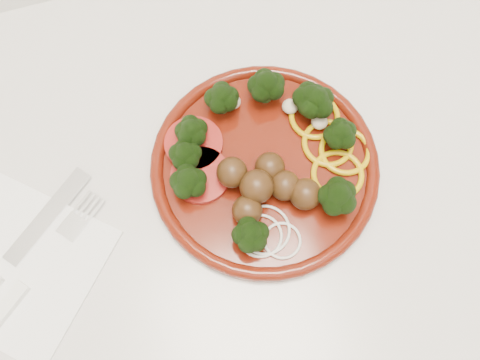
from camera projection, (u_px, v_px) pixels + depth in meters
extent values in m
cube|color=silver|center=(238.00, 273.00, 0.99)|extent=(2.40, 0.60, 0.87)
cube|color=silver|center=(237.00, 199.00, 0.57)|extent=(2.40, 0.60, 0.03)
cylinder|color=#501207|center=(265.00, 168.00, 0.56)|extent=(0.24, 0.24, 0.01)
torus|color=#501207|center=(265.00, 166.00, 0.56)|extent=(0.24, 0.24, 0.01)
sphere|color=#462B11|center=(285.00, 185.00, 0.53)|extent=(0.03, 0.03, 0.03)
sphere|color=#462B11|center=(305.00, 194.00, 0.53)|extent=(0.03, 0.03, 0.03)
sphere|color=#462B11|center=(247.00, 210.00, 0.52)|extent=(0.03, 0.03, 0.03)
sphere|color=#462B11|center=(256.00, 189.00, 0.53)|extent=(0.03, 0.03, 0.03)
sphere|color=#462B11|center=(232.00, 174.00, 0.53)|extent=(0.03, 0.03, 0.03)
sphere|color=#462B11|center=(270.00, 167.00, 0.54)|extent=(0.03, 0.03, 0.03)
torus|color=#BD9307|center=(328.00, 143.00, 0.56)|extent=(0.06, 0.06, 0.01)
torus|color=#BD9307|center=(338.00, 174.00, 0.55)|extent=(0.06, 0.06, 0.01)
torus|color=#BD9307|center=(314.00, 116.00, 0.57)|extent=(0.06, 0.06, 0.01)
torus|color=#BD9307|center=(345.00, 151.00, 0.56)|extent=(0.06, 0.06, 0.01)
cylinder|color=#720A07|center=(194.00, 144.00, 0.56)|extent=(0.06, 0.06, 0.01)
cylinder|color=#720A07|center=(201.00, 175.00, 0.55)|extent=(0.06, 0.06, 0.01)
torus|color=beige|center=(260.00, 236.00, 0.53)|extent=(0.05, 0.05, 0.00)
torus|color=beige|center=(282.00, 240.00, 0.53)|extent=(0.04, 0.04, 0.00)
torus|color=beige|center=(264.00, 230.00, 0.53)|extent=(0.05, 0.05, 0.00)
ellipsoid|color=#C6B793|center=(290.00, 107.00, 0.57)|extent=(0.02, 0.02, 0.01)
ellipsoid|color=#C6B793|center=(233.00, 102.00, 0.57)|extent=(0.02, 0.02, 0.01)
ellipsoid|color=#C6B793|center=(319.00, 122.00, 0.57)|extent=(0.02, 0.02, 0.01)
cube|color=white|center=(20.00, 267.00, 0.53)|extent=(0.21, 0.21, 0.00)
cube|color=silver|center=(48.00, 216.00, 0.54)|extent=(0.10, 0.09, 0.00)
cube|color=silver|center=(72.00, 227.00, 0.54)|extent=(0.03, 0.03, 0.00)
cube|color=silver|center=(95.00, 212.00, 0.55)|extent=(0.02, 0.02, 0.00)
cube|color=silver|center=(91.00, 209.00, 0.55)|extent=(0.02, 0.02, 0.00)
cube|color=silver|center=(86.00, 206.00, 0.55)|extent=(0.02, 0.02, 0.00)
cube|color=silver|center=(81.00, 202.00, 0.55)|extent=(0.02, 0.02, 0.00)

